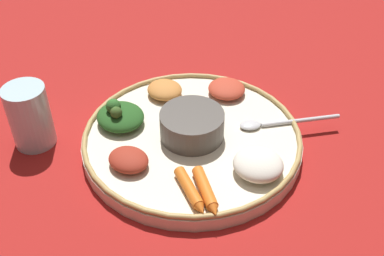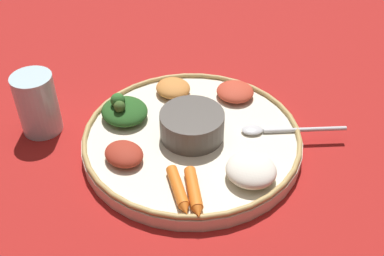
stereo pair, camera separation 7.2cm
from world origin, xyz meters
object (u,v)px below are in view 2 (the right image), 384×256
center_bowl (192,124)px  greens_pile (124,110)px  spoon (277,130)px  carrot_near_spoon (179,190)px  carrot_outer (194,192)px  drinking_glass (38,107)px

center_bowl → greens_pile: bearing=63.0°
center_bowl → spoon: center_bowl is taller
spoon → carrot_near_spoon: (-0.12, 0.16, 0.00)m
carrot_outer → drinking_glass: drinking_glass is taller
spoon → greens_pile: greens_pile is taller
center_bowl → carrot_near_spoon: 0.12m
greens_pile → spoon: bearing=-103.6°
carrot_near_spoon → drinking_glass: drinking_glass is taller
spoon → greens_pile: bearing=76.4°
carrot_outer → drinking_glass: size_ratio=0.84×
spoon → carrot_near_spoon: carrot_near_spoon is taller
greens_pile → carrot_outer: 0.21m
spoon → drinking_glass: 0.38m
center_bowl → greens_pile: greens_pile is taller
spoon → carrot_near_spoon: bearing=125.8°
carrot_near_spoon → drinking_glass: 0.28m
center_bowl → greens_pile: size_ratio=0.94×
carrot_near_spoon → drinking_glass: bearing=49.3°
spoon → carrot_near_spoon: 0.20m
spoon → carrot_outer: 0.19m
carrot_near_spoon → carrot_outer: (-0.01, -0.02, 0.00)m
center_bowl → drinking_glass: 0.25m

